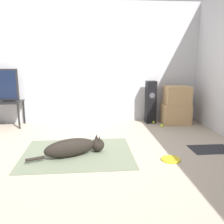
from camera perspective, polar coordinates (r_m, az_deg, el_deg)
ground_plane at (r=3.64m, az=-7.74°, el=-10.23°), size 12.00×12.00×0.00m
wall_back at (r=5.47m, az=-7.25°, el=10.99°), size 8.00×0.06×2.55m
area_rug at (r=3.77m, az=-7.82°, el=-9.37°), size 1.60×1.27×0.01m
dog at (r=3.64m, az=-8.56°, el=-7.97°), size 1.07×0.50×0.26m
frisbee at (r=3.61m, az=13.28°, el=-10.47°), size 0.27×0.27×0.03m
cardboard_box_lower at (r=5.51m, az=14.33°, el=-0.47°), size 0.57×0.44×0.42m
cardboard_box_upper at (r=5.44m, az=14.67°, el=3.69°), size 0.52×0.40×0.39m
floor_speaker at (r=5.45m, az=8.84°, el=2.26°), size 0.21×0.21×0.91m
tennis_ball_by_boxes at (r=5.47m, az=9.44°, el=-2.24°), size 0.07×0.07×0.07m
tennis_ball_near_speaker at (r=5.20m, az=11.35°, el=-3.08°), size 0.07×0.07×0.07m
door_mat at (r=4.20m, az=21.61°, el=-7.90°), size 0.62×0.42×0.01m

